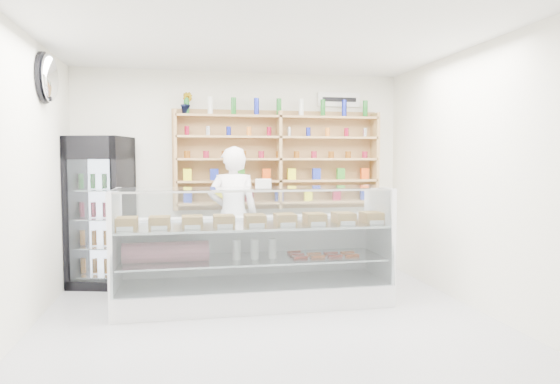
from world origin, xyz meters
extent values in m
plane|color=#ACABB0|center=(0.00, 0.00, 0.00)|extent=(5.00, 5.00, 0.00)
plane|color=white|center=(0.00, 0.00, 2.80)|extent=(5.00, 5.00, 0.00)
plane|color=silver|center=(0.00, 2.50, 1.40)|extent=(4.50, 0.00, 4.50)
plane|color=silver|center=(0.00, -2.50, 1.40)|extent=(4.50, 0.00, 4.50)
plane|color=silver|center=(-2.25, 0.00, 1.40)|extent=(0.00, 5.00, 5.00)
plane|color=silver|center=(2.25, 0.00, 1.40)|extent=(0.00, 5.00, 5.00)
cube|color=white|center=(-0.05, 0.94, 0.12)|extent=(2.97, 0.84, 0.25)
cube|color=white|center=(-0.05, 1.33, 0.56)|extent=(2.97, 0.05, 0.62)
cube|color=silver|center=(-0.05, 0.94, 0.50)|extent=(2.85, 0.74, 0.02)
cube|color=silver|center=(-0.05, 0.94, 0.87)|extent=(2.91, 0.77, 0.02)
cube|color=silver|center=(-0.05, 0.53, 0.77)|extent=(2.91, 0.12, 1.03)
cube|color=silver|center=(-0.05, 0.89, 1.29)|extent=(2.91, 0.59, 0.01)
imported|color=white|center=(-0.18, 1.92, 0.88)|extent=(0.68, 0.49, 1.76)
cube|color=black|center=(-1.83, 2.14, 0.94)|extent=(0.82, 0.81, 1.88)
cube|color=#32053C|center=(-1.75, 1.84, 1.74)|extent=(0.65, 0.20, 0.26)
cube|color=silver|center=(-1.75, 1.83, 0.86)|extent=(0.55, 0.16, 1.49)
cube|color=tan|center=(-0.90, 2.34, 1.59)|extent=(0.04, 0.28, 1.33)
cube|color=tan|center=(0.50, 2.34, 1.59)|extent=(0.04, 0.28, 1.33)
cube|color=tan|center=(1.90, 2.34, 1.59)|extent=(0.04, 0.28, 1.33)
cube|color=tan|center=(0.50, 2.34, 1.00)|extent=(2.80, 0.28, 0.03)
cube|color=tan|center=(0.50, 2.34, 1.30)|extent=(2.80, 0.28, 0.03)
cube|color=tan|center=(0.50, 2.34, 1.60)|extent=(2.80, 0.28, 0.03)
cube|color=tan|center=(0.50, 2.34, 1.90)|extent=(2.80, 0.28, 0.03)
cube|color=tan|center=(0.50, 2.34, 2.18)|extent=(2.80, 0.28, 0.03)
imported|color=#1E6626|center=(-0.75, 2.34, 2.34)|extent=(0.19, 0.17, 0.29)
ellipsoid|color=silver|center=(-2.17, 1.20, 2.45)|extent=(0.15, 0.50, 0.50)
cube|color=white|center=(1.40, 2.47, 2.45)|extent=(0.62, 0.03, 0.20)
camera|label=1|loc=(-0.81, -4.44, 1.60)|focal=32.00mm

